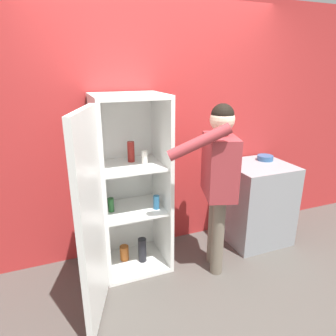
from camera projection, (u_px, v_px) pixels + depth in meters
ground_plane at (197, 296)px, 2.59m from camera, size 12.00×12.00×0.00m
wall_back at (158, 130)px, 3.05m from camera, size 7.00×0.06×2.55m
refrigerator at (123, 193)px, 2.66m from camera, size 0.89×1.14×1.67m
person at (218, 171)px, 2.67m from camera, size 0.74×0.57×1.60m
counter at (256, 202)px, 3.35m from camera, size 0.67×0.62×0.89m
bowl at (265, 158)px, 3.34m from camera, size 0.17×0.17×0.05m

